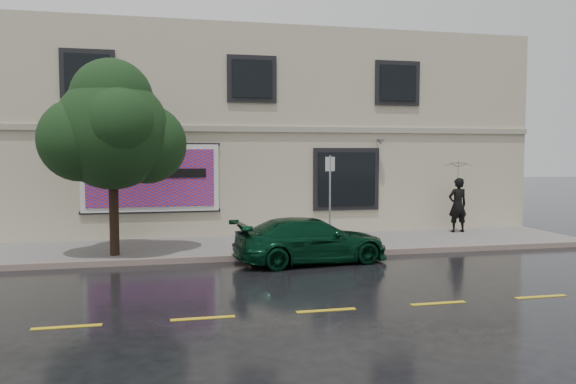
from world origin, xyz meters
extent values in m
plane|color=black|center=(0.00, 0.00, 0.00)|extent=(90.00, 90.00, 0.00)
cube|color=gray|center=(0.00, 3.25, 0.07)|extent=(20.00, 3.50, 0.15)
cube|color=slate|center=(0.00, 1.50, 0.07)|extent=(20.00, 0.18, 0.16)
cube|color=gold|center=(0.00, -3.50, 0.01)|extent=(19.00, 0.12, 0.01)
cube|color=#BBB196|center=(0.00, 9.00, 3.50)|extent=(20.00, 8.00, 7.00)
cube|color=#9E9984|center=(0.00, 4.96, 3.60)|extent=(20.00, 0.12, 0.18)
cube|color=black|center=(3.20, 4.96, 1.95)|extent=(2.30, 0.10, 2.10)
cube|color=black|center=(3.20, 4.90, 1.95)|extent=(2.00, 0.05, 1.80)
cube|color=black|center=(-5.00, 4.90, 5.20)|extent=(1.30, 0.05, 1.20)
cube|color=black|center=(0.00, 4.90, 5.20)|extent=(1.30, 0.05, 1.20)
cube|color=black|center=(5.00, 4.90, 5.20)|extent=(1.30, 0.05, 1.20)
cube|color=white|center=(-3.20, 4.93, 2.05)|extent=(4.20, 0.06, 2.10)
cube|color=red|center=(-3.20, 4.89, 2.05)|extent=(3.90, 0.04, 1.80)
cube|color=black|center=(-3.20, 4.96, 1.00)|extent=(4.30, 0.10, 0.10)
cube|color=black|center=(-3.20, 4.96, 3.10)|extent=(4.30, 0.10, 0.10)
cube|color=black|center=(-3.20, 4.86, 2.20)|extent=(3.40, 0.02, 0.28)
imported|color=#08321C|center=(0.87, 0.83, 0.58)|extent=(4.19, 2.21, 1.17)
imported|color=black|center=(6.90, 4.16, 1.07)|extent=(0.68, 0.45, 1.84)
imported|color=black|center=(6.90, 4.16, 2.36)|extent=(1.19, 1.19, 0.73)
cylinder|color=black|center=(-4.10, 2.20, 1.28)|extent=(0.24, 0.24, 2.26)
sphere|color=black|center=(-4.10, 2.20, 3.35)|extent=(2.95, 2.95, 2.95)
cylinder|color=#9A9BA2|center=(1.97, 2.79, 1.45)|extent=(0.06, 0.06, 2.61)
cube|color=silver|center=(1.97, 2.79, 2.51)|extent=(0.31, 0.11, 0.42)
camera|label=1|loc=(-2.84, -13.02, 2.83)|focal=35.00mm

